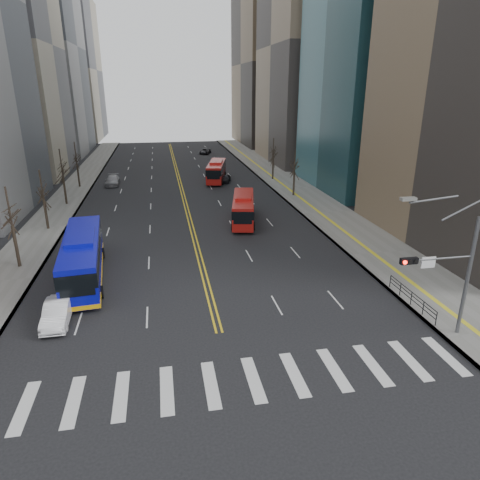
% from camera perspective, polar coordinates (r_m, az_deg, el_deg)
% --- Properties ---
extents(ground, '(220.00, 220.00, 0.00)m').
position_cam_1_polar(ground, '(24.64, -1.03, -18.37)').
color(ground, black).
extents(sidewalk_right, '(7.00, 130.00, 0.15)m').
position_cam_1_polar(sidewalk_right, '(69.06, 7.07, 6.93)').
color(sidewalk_right, slate).
rests_on(sidewalk_right, ground).
extents(sidewalk_left, '(5.00, 130.00, 0.15)m').
position_cam_1_polar(sidewalk_left, '(67.22, -21.90, 5.30)').
color(sidewalk_left, slate).
rests_on(sidewalk_left, ground).
extents(crosswalk, '(26.70, 4.00, 0.01)m').
position_cam_1_polar(crosswalk, '(24.64, -1.03, -18.36)').
color(crosswalk, silver).
rests_on(crosswalk, ground).
extents(centerline, '(0.55, 100.00, 0.01)m').
position_cam_1_polar(centerline, '(75.74, -8.13, 7.97)').
color(centerline, gold).
rests_on(centerline, ground).
extents(office_towers, '(83.00, 134.00, 58.00)m').
position_cam_1_polar(office_towers, '(88.13, -9.37, 25.18)').
color(office_towers, gray).
rests_on(office_towers, ground).
extents(signal_mast, '(5.37, 0.37, 9.39)m').
position_cam_1_polar(signal_mast, '(28.99, 26.11, -3.31)').
color(signal_mast, slate).
rests_on(signal_mast, ground).
extents(pedestrian_railing, '(0.06, 6.06, 1.02)m').
position_cam_1_polar(pedestrian_railing, '(33.82, 21.90, -6.97)').
color(pedestrian_railing, black).
rests_on(pedestrian_railing, sidewalk_right).
extents(street_trees, '(35.20, 47.20, 7.60)m').
position_cam_1_polar(street_trees, '(54.81, -14.82, 8.22)').
color(street_trees, black).
rests_on(street_trees, ground).
extents(blue_bus, '(4.05, 13.43, 3.82)m').
position_cam_1_polar(blue_bus, '(37.82, -20.25, -1.98)').
color(blue_bus, '#0B0DA7').
rests_on(blue_bus, ground).
extents(red_bus_near, '(4.46, 10.58, 3.29)m').
position_cam_1_polar(red_bus_near, '(50.71, 0.45, 4.45)').
color(red_bus_near, '#A81611').
rests_on(red_bus_near, ground).
extents(red_bus_far, '(4.82, 11.00, 3.41)m').
position_cam_1_polar(red_bus_far, '(73.88, -3.16, 9.33)').
color(red_bus_far, '#A81611').
rests_on(red_bus_far, ground).
extents(car_white, '(1.74, 4.63, 1.51)m').
position_cam_1_polar(car_white, '(31.98, -23.18, -8.87)').
color(car_white, white).
rests_on(car_white, ground).
extents(car_dark_mid, '(2.47, 3.92, 1.24)m').
position_cam_1_polar(car_dark_mid, '(72.95, -1.94, 8.20)').
color(car_dark_mid, black).
rests_on(car_dark_mid, ground).
extents(car_silver, '(2.19, 5.24, 1.51)m').
position_cam_1_polar(car_silver, '(73.74, -16.65, 7.62)').
color(car_silver, gray).
rests_on(car_silver, ground).
extents(car_dark_far, '(3.48, 4.91, 1.24)m').
position_cam_1_polar(car_dark_far, '(105.39, -4.66, 11.72)').
color(car_dark_far, black).
rests_on(car_dark_far, ground).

